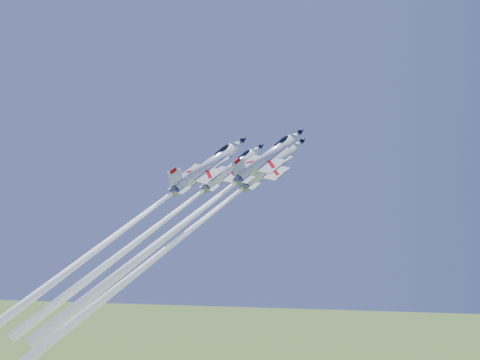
# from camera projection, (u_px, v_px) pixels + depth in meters

# --- Properties ---
(jet_lead) EXTENTS (43.64, 37.11, 51.49)m
(jet_lead) POSITION_uv_depth(u_px,v_px,m) (168.00, 248.00, 94.48)
(jet_lead) COLOR white
(jet_left) EXTENTS (35.28, 29.70, 40.68)m
(jet_left) POSITION_uv_depth(u_px,v_px,m) (158.00, 225.00, 101.57)
(jet_left) COLOR white
(jet_right) EXTENTS (34.19, 28.69, 39.13)m
(jet_right) POSITION_uv_depth(u_px,v_px,m) (191.00, 218.00, 87.95)
(jet_right) COLOR white
(jet_slot) EXTENTS (44.25, 37.58, 52.04)m
(jet_slot) POSITION_uv_depth(u_px,v_px,m) (88.00, 256.00, 88.52)
(jet_slot) COLOR white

